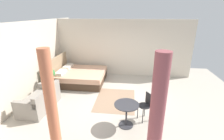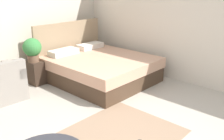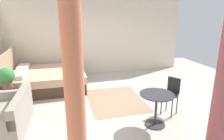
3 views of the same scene
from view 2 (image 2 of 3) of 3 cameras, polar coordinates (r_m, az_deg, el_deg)
name	(u,v)px [view 2 (image 2 of 3)]	position (r m, az deg, el deg)	size (l,w,h in m)	color
ground_plane	(124,139)	(3.76, 2.59, -15.11)	(8.33, 9.75, 0.02)	#B2A899
wall_back	(2,17)	(5.92, -23.48, 10.74)	(8.33, 0.12, 2.83)	beige
wall_right	(212,20)	(5.49, 21.41, 10.48)	(0.12, 6.75, 2.83)	beige
area_rug	(116,137)	(3.76, 0.82, -14.82)	(1.80, 1.44, 0.01)	#93755B
bed	(98,67)	(5.75, -3.13, 0.67)	(1.93, 2.20, 1.22)	#473323
nightstand	(38,72)	(5.82, -16.20, -0.35)	(0.42, 0.41, 0.51)	#38281E
potted_plant	(32,49)	(5.61, -17.44, 4.58)	(0.39, 0.39, 0.51)	brown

